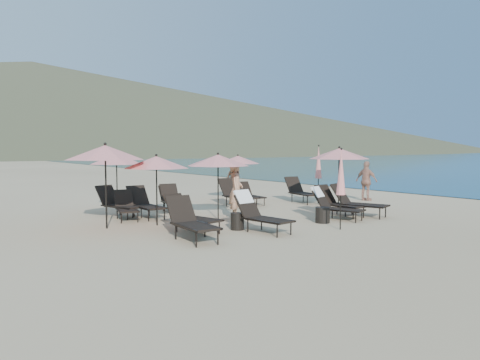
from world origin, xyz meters
TOP-DOWN VIEW (x-y plane):
  - ground at (0.00, 0.00)m, footprint 800.00×800.00m
  - volcanic_headland at (71.37, 302.62)m, footprint 690.00×690.00m
  - lounger_0 at (-4.63, -0.31)m, footprint 0.82×1.86m
  - lounger_1 at (-4.07, 0.66)m, footprint 1.02×1.83m
  - lounger_2 at (-2.56, -0.42)m, footprint 0.86×1.84m
  - lounger_3 at (0.69, -0.16)m, footprint 1.07×1.75m
  - lounger_4 at (1.46, 0.33)m, footprint 0.76×1.78m
  - lounger_5 at (1.87, -0.13)m, footprint 1.25×1.98m
  - lounger_6 at (-4.60, 4.46)m, footprint 1.12×1.89m
  - lounger_7 at (-3.93, 3.83)m, footprint 0.68×1.76m
  - lounger_8 at (-2.51, 4.60)m, footprint 0.81×1.63m
  - lounger_9 at (0.17, 4.35)m, footprint 0.73×1.86m
  - lounger_10 at (1.01, 4.59)m, footprint 0.78×1.60m
  - lounger_11 at (3.10, 3.79)m, footprint 0.99×1.90m
  - lounger_12 at (-2.56, 4.42)m, footprint 0.97×1.77m
  - lounger_13 at (-4.60, 3.80)m, footprint 0.98×1.68m
  - umbrella_open_0 at (-4.31, 2.19)m, footprint 1.96×1.96m
  - umbrella_open_1 at (-2.27, 2.00)m, footprint 1.99×1.99m
  - umbrella_open_2 at (2.62, 1.33)m, footprint 2.17×2.17m
  - umbrella_open_3 at (-4.04, 5.92)m, footprint 1.97×1.97m
  - umbrella_open_4 at (1.33, 5.85)m, footprint 1.86×1.86m
  - umbrella_open_5 at (-5.71, 2.54)m, footprint 2.26×2.26m
  - umbrella_closed_0 at (-0.52, -1.52)m, footprint 0.27×0.27m
  - umbrella_closed_1 at (3.48, 3.19)m, footprint 0.28×0.28m
  - side_table_0 at (-2.85, 0.18)m, footprint 0.38×0.38m
  - side_table_1 at (-0.06, -0.41)m, footprint 0.44×0.44m
  - beachgoer_a at (-1.69, 1.84)m, footprint 0.79×0.79m
  - beachgoer_b at (1.75, 6.79)m, footprint 0.68×0.85m
  - beachgoer_c at (5.85, 2.63)m, footprint 0.54×1.04m

SIDE VIEW (x-z plane):
  - ground at x=0.00m, z-range 0.00..0.00m
  - side_table_0 at x=-2.85m, z-range 0.00..0.47m
  - side_table_1 at x=-0.06m, z-range 0.00..0.48m
  - lounger_10 at x=1.01m, z-range -0.03..0.85m
  - lounger_8 at x=-2.51m, z-range -0.03..0.87m
  - lounger_13 at x=-4.60m, z-range -0.03..0.88m
  - lounger_12 at x=-2.56m, z-range -0.03..0.93m
  - lounger_1 at x=-4.07m, z-range -0.03..0.96m
  - lounger_4 at x=1.46m, z-range -0.03..0.97m
  - lounger_7 at x=-3.93m, z-range -0.03..0.98m
  - lounger_6 at x=-4.60m, z-range -0.03..0.99m
  - lounger_11 at x=3.10m, z-range -0.03..1.01m
  - lounger_0 at x=-4.63m, z-range -0.03..1.01m
  - lounger_3 at x=0.69m, z-range -0.02..1.01m
  - lounger_5 at x=1.87m, z-range -0.03..1.03m
  - lounger_9 at x=0.17m, z-range -0.03..1.03m
  - lounger_2 at x=-2.56m, z-range -0.02..1.08m
  - beachgoer_b at x=1.75m, z-range 0.00..1.67m
  - beachgoer_c at x=5.85m, z-range 0.00..1.71m
  - beachgoer_a at x=-1.69m, z-range 0.00..1.84m
  - umbrella_closed_0 at x=-0.52m, z-range 0.45..2.74m
  - umbrella_closed_1 at x=3.48m, z-range 0.47..2.87m
  - umbrella_open_4 at x=1.33m, z-range 0.77..2.77m
  - umbrella_open_0 at x=-4.31m, z-range 0.81..2.91m
  - umbrella_open_3 at x=-4.04m, z-range 0.81..2.93m
  - umbrella_open_1 at x=-2.27m, z-range 0.82..2.96m
  - umbrella_open_2 at x=2.62m, z-range 0.90..3.24m
  - umbrella_open_5 at x=-5.71m, z-range 0.94..3.37m
  - volcanic_headland at x=71.37m, z-range -1.01..53.99m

